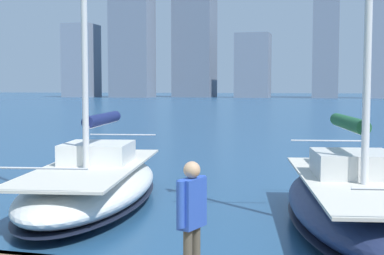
% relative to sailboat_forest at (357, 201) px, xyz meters
% --- Properties ---
extents(city_skyline, '(165.91, 22.31, 54.40)m').
position_rel_sailboat_forest_xyz_m(city_skyline, '(5.57, -153.63, 20.83)').
color(city_skyline, gray).
rests_on(city_skyline, ground).
extents(sailboat_forest, '(4.28, 8.55, 9.44)m').
position_rel_sailboat_forest_xyz_m(sailboat_forest, '(0.00, 0.00, 0.00)').
color(sailboat_forest, navy).
rests_on(sailboat_forest, ground).
extents(sailboat_navy, '(4.33, 8.70, 9.94)m').
position_rel_sailboat_forest_xyz_m(sailboat_navy, '(6.74, -0.86, -0.02)').
color(sailboat_navy, white).
rests_on(sailboat_navy, ground).
extents(person_blue_shirt, '(0.31, 0.57, 1.62)m').
position_rel_sailboat_forest_xyz_m(person_blue_shirt, '(2.28, 5.72, 0.93)').
color(person_blue_shirt, '#4C473D').
rests_on(person_blue_shirt, dock_pier).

